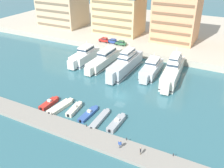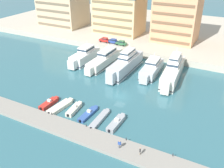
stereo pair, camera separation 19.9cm
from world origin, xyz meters
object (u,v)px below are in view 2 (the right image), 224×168
car_blue_left (113,41)px  pedestrian_near_edge (140,150)px  yacht_ivory_center (173,70)px  motorboat_red_far_left (49,103)px  yacht_white_far_left (84,56)px  motorboat_grey_center_right (116,123)px  car_red_far_left (105,40)px  yacht_ivory_left (105,59)px  pedestrian_mid_deck (119,144)px  motorboat_cream_left (60,107)px  motorboat_blue_center_left (88,114)px  yacht_silver_center_left (151,68)px  car_green_mid_left (121,43)px  yacht_silver_mid_left (126,64)px  motorboat_cream_mid_left (74,109)px  motorboat_grey_center (100,119)px

car_blue_left → pedestrian_near_edge: car_blue_left is taller
yacht_ivory_center → motorboat_red_far_left: size_ratio=3.46×
yacht_white_far_left → car_blue_left: 16.23m
motorboat_grey_center_right → car_red_far_left: (-26.64, 42.46, 2.71)m
yacht_ivory_left → pedestrian_mid_deck: yacht_ivory_left is taller
motorboat_red_far_left → motorboat_cream_left: motorboat_red_far_left is taller
motorboat_red_far_left → pedestrian_mid_deck: size_ratio=3.68×
yacht_white_far_left → motorboat_blue_center_left: yacht_white_far_left is taller
yacht_silver_center_left → car_green_mid_left: size_ratio=3.99×
yacht_white_far_left → car_red_far_left: size_ratio=3.88×
car_green_mid_left → pedestrian_mid_deck: car_green_mid_left is taller
pedestrian_mid_deck → car_red_far_left: bearing=122.0°
yacht_silver_mid_left → motorboat_cream_left: yacht_silver_mid_left is taller
yacht_white_far_left → pedestrian_near_edge: 47.64m
motorboat_blue_center_left → car_red_far_left: bearing=114.5°
motorboat_red_far_left → car_red_far_left: bearing=100.9°
motorboat_cream_mid_left → motorboat_blue_center_left: size_ratio=0.89×
yacht_silver_mid_left → motorboat_blue_center_left: 26.08m
yacht_ivory_left → pedestrian_mid_deck: bearing=-57.1°
yacht_white_far_left → pedestrian_mid_deck: bearing=-48.3°
yacht_silver_mid_left → pedestrian_near_edge: 37.57m
motorboat_blue_center_left → motorboat_grey_center_right: size_ratio=1.02×
motorboat_red_far_left → motorboat_cream_left: size_ratio=0.79×
pedestrian_near_edge → motorboat_cream_mid_left: bearing=160.6°
motorboat_cream_left → pedestrian_mid_deck: 20.29m
yacht_white_far_left → yacht_silver_mid_left: (15.75, -0.55, 0.43)m
car_blue_left → car_red_far_left: bearing=-177.0°
motorboat_cream_mid_left → car_blue_left: bearing=105.3°
yacht_ivory_left → car_red_far_left: yacht_ivory_left is taller
yacht_ivory_left → car_red_far_left: 16.57m
motorboat_cream_left → pedestrian_mid_deck: pedestrian_mid_deck is taller
motorboat_grey_center → motorboat_blue_center_left: bearing=170.6°
yacht_ivory_left → car_blue_left: yacht_ivory_left is taller
motorboat_cream_left → motorboat_cream_mid_left: 3.73m
yacht_white_far_left → motorboat_blue_center_left: bearing=-55.2°
yacht_white_far_left → motorboat_red_far_left: yacht_white_far_left is taller
yacht_white_far_left → motorboat_cream_left: size_ratio=1.97×
yacht_silver_center_left → car_green_mid_left: (-17.06, 13.85, 1.48)m
car_blue_left → pedestrian_mid_deck: bearing=-61.3°
yacht_ivory_left → yacht_silver_center_left: (16.33, 0.20, -0.13)m
motorboat_cream_left → car_red_far_left: (-11.60, 42.78, 2.82)m
yacht_ivory_left → yacht_silver_mid_left: bearing=-12.8°
yacht_silver_center_left → motorboat_cream_mid_left: bearing=-108.1°
yacht_ivory_left → motorboat_grey_center: 31.86m
yacht_silver_mid_left → pedestrian_mid_deck: bearing=-66.8°
motorboat_cream_mid_left → car_blue_left: car_blue_left is taller
yacht_ivory_center → yacht_silver_mid_left: bearing=-172.2°
motorboat_cream_mid_left → motorboat_red_far_left: bearing=-173.8°
motorboat_cream_left → car_blue_left: (-7.90, 42.97, 2.82)m
motorboat_cream_mid_left → motorboat_blue_center_left: motorboat_cream_mid_left is taller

